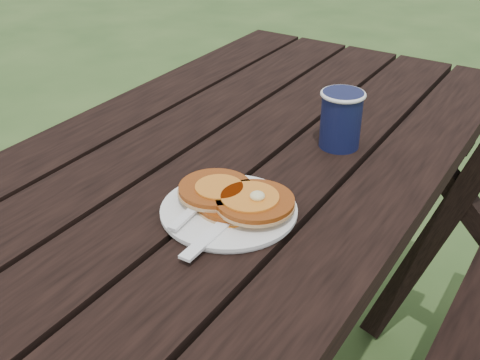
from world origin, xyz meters
The scene contains 6 objects.
picnic_table centered at (0.00, 0.00, 0.37)m, with size 1.36×1.80×0.75m.
plate centered at (0.12, -0.02, 0.76)m, with size 0.21×0.21×0.01m, color white.
pancake_stack centered at (0.12, 0.00, 0.77)m, with size 0.20×0.12×0.04m.
knife centered at (0.14, -0.07, 0.76)m, with size 0.02×0.18×0.01m, color white.
fork centered at (0.08, -0.06, 0.77)m, with size 0.03×0.16×0.01m, color white, non-canonical shape.
coffee_cup centered at (0.17, 0.30, 0.81)m, with size 0.09×0.09×0.11m.
Camera 1 is at (0.56, -0.69, 1.28)m, focal length 45.00 mm.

